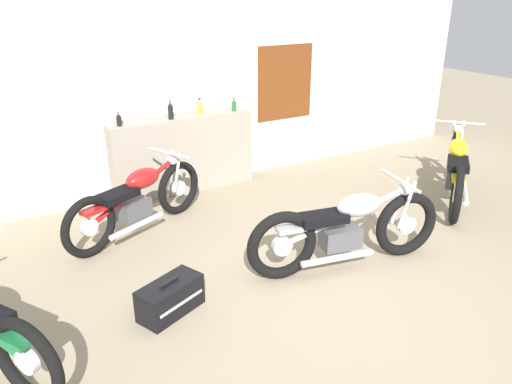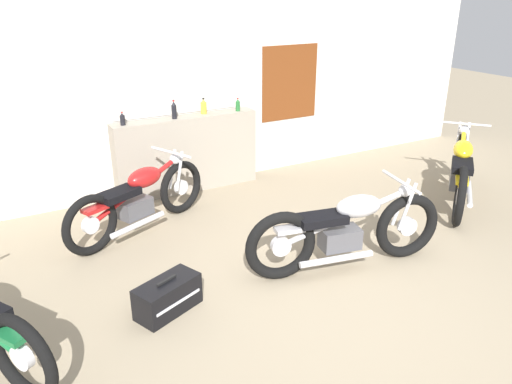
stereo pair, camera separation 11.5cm
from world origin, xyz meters
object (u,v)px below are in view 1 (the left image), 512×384
at_px(bottle_leftmost, 119,120).
at_px(bottle_center, 200,107).
at_px(motorcycle_silver, 347,229).
at_px(motorcycle_red, 137,200).
at_px(bottle_left_center, 170,111).
at_px(hard_case_black, 170,298).
at_px(motorcycle_yellow, 456,168).
at_px(bottle_right_center, 234,105).

height_order(bottle_leftmost, bottle_center, bottle_center).
bearing_deg(motorcycle_silver, motorcycle_red, 130.86).
height_order(bottle_left_center, bottle_center, bottle_left_center).
bearing_deg(motorcycle_silver, hard_case_black, 174.77).
height_order(bottle_center, motorcycle_silver, bottle_center).
bearing_deg(hard_case_black, motorcycle_yellow, 5.99).
distance_m(bottle_left_center, bottle_center, 0.45).
bearing_deg(bottle_leftmost, motorcycle_silver, -62.40).
height_order(bottle_leftmost, motorcycle_red, bottle_leftmost).
bearing_deg(bottle_left_center, motorcycle_yellow, -34.30).
xyz_separation_m(bottle_leftmost, motorcycle_silver, (1.40, -2.69, -0.69)).
xyz_separation_m(motorcycle_red, hard_case_black, (-0.26, -1.61, -0.26)).
height_order(bottle_left_center, motorcycle_yellow, bottle_left_center).
distance_m(bottle_leftmost, motorcycle_silver, 3.11).
height_order(motorcycle_silver, motorcycle_red, motorcycle_silver).
distance_m(bottle_center, motorcycle_yellow, 3.45).
xyz_separation_m(bottle_leftmost, motorcycle_yellow, (3.73, -2.09, -0.67)).
distance_m(bottle_leftmost, bottle_center, 1.12).
bearing_deg(bottle_left_center, motorcycle_red, -131.55).
bearing_deg(bottle_right_center, motorcycle_red, -152.62).
relative_size(bottle_center, motorcycle_red, 0.12).
bearing_deg(hard_case_black, bottle_left_center, 67.01).
bearing_deg(bottle_left_center, bottle_leftmost, 179.63).
xyz_separation_m(bottle_left_center, motorcycle_yellow, (3.06, -2.08, -0.70)).
bearing_deg(bottle_leftmost, bottle_left_center, -0.37).
bearing_deg(bottle_right_center, bottle_leftmost, 179.29).
distance_m(bottle_left_center, bottle_right_center, 0.92).
relative_size(motorcycle_silver, motorcycle_red, 1.12).
bearing_deg(hard_case_black, bottle_center, 59.67).
xyz_separation_m(bottle_center, motorcycle_yellow, (2.61, -2.15, -0.69)).
bearing_deg(bottle_center, motorcycle_silver, -83.98).
height_order(bottle_right_center, motorcycle_yellow, bottle_right_center).
height_order(bottle_leftmost, motorcycle_silver, bottle_leftmost).
relative_size(bottle_right_center, motorcycle_silver, 0.09).
distance_m(motorcycle_silver, hard_case_black, 1.83).
bearing_deg(motorcycle_red, motorcycle_yellow, -16.97).
relative_size(bottle_center, motorcycle_yellow, 0.12).
xyz_separation_m(bottle_right_center, motorcycle_yellow, (2.14, -2.07, -0.67)).
distance_m(bottle_leftmost, motorcycle_yellow, 4.33).
relative_size(bottle_right_center, hard_case_black, 0.28).
height_order(bottle_left_center, bottle_right_center, bottle_left_center).
xyz_separation_m(bottle_center, motorcycle_red, (-1.25, -0.97, -0.72)).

